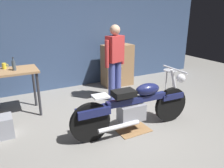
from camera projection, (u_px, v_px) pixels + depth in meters
ground_plane at (130, 133)px, 3.63m from camera, size 12.00×12.00×0.00m
back_wall at (72, 27)px, 5.49m from camera, size 8.00×0.12×3.10m
workbench at (1, 77)px, 3.96m from camera, size 1.30×0.64×0.90m
motorcycle at (135, 106)px, 3.59m from camera, size 2.19×0.60×1.00m
person_standing at (115, 60)px, 4.76m from camera, size 0.55×0.32×1.67m
shop_stool at (170, 76)px, 5.08m from camera, size 0.32×0.32×0.64m
wooden_dresser at (117, 65)px, 5.85m from camera, size 0.80×0.47×1.10m
drip_tray at (133, 130)px, 3.72m from camera, size 0.56×0.40×0.01m
mug_yellow_tall at (4, 66)px, 4.08m from camera, size 0.11×0.07×0.11m
bottle at (14, 65)px, 3.96m from camera, size 0.06×0.06×0.24m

